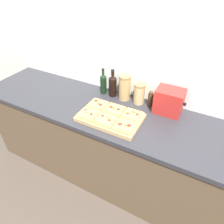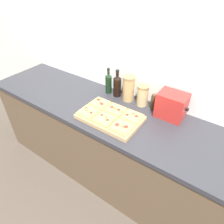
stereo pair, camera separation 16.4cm
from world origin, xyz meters
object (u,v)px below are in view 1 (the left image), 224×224
grain_jar_tall (125,88)px  grain_jar_short (139,94)px  olive_oil_bottle (103,83)px  wine_bottle (113,85)px  pepper_mill (150,99)px  cutting_board (110,117)px  toaster_oven (169,101)px

grain_jar_tall → grain_jar_short: 0.15m
olive_oil_bottle → wine_bottle: bearing=0.0°
grain_jar_tall → pepper_mill: grain_jar_tall is taller
wine_bottle → grain_jar_tall: bearing=0.0°
cutting_board → olive_oil_bottle: bearing=127.2°
olive_oil_bottle → pepper_mill: size_ratio=1.69×
cutting_board → wine_bottle: size_ratio=1.89×
pepper_mill → toaster_oven: bearing=-5.7°
olive_oil_bottle → grain_jar_short: 0.37m
cutting_board → pepper_mill: (0.22, 0.34, 0.06)m
olive_oil_bottle → toaster_oven: olive_oil_bottle is taller
grain_jar_tall → toaster_oven: bearing=-2.3°
wine_bottle → pepper_mill: wine_bottle is taller
toaster_oven → cutting_board: bearing=-140.3°
grain_jar_tall → grain_jar_short: grain_jar_tall is taller
olive_oil_bottle → pepper_mill: bearing=0.0°
cutting_board → grain_jar_tall: grain_jar_tall is taller
grain_jar_short → wine_bottle: bearing=-180.0°
grain_jar_tall → pepper_mill: (0.25, 0.00, -0.05)m
wine_bottle → cutting_board: bearing=-65.3°
grain_jar_short → toaster_oven: toaster_oven is taller
olive_oil_bottle → toaster_oven: bearing=-1.5°
cutting_board → pepper_mill: pepper_mill is taller
cutting_board → grain_jar_short: (0.11, 0.34, 0.08)m
cutting_board → pepper_mill: size_ratio=3.34×
olive_oil_bottle → pepper_mill: 0.48m
olive_oil_bottle → grain_jar_short: (0.37, 0.00, -0.01)m
cutting_board → olive_oil_bottle: (-0.26, 0.34, 0.09)m
pepper_mill → toaster_oven: 0.17m
olive_oil_bottle → pepper_mill: (0.48, 0.00, -0.03)m
pepper_mill → toaster_oven: toaster_oven is taller
wine_bottle → pepper_mill: (0.38, 0.00, -0.04)m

